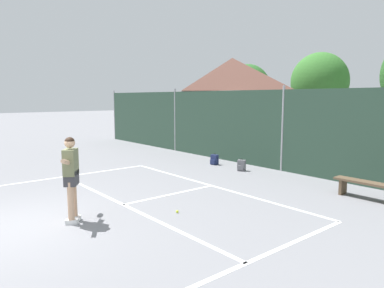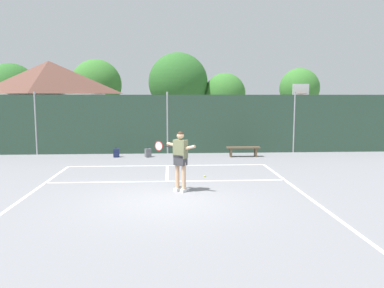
% 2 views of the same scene
% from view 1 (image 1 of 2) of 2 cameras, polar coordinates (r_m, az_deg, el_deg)
% --- Properties ---
extents(ground_plane, '(120.00, 120.00, 0.00)m').
position_cam_1_polar(ground_plane, '(8.33, -26.54, -12.03)').
color(ground_plane, gray).
extents(court_markings, '(8.30, 11.10, 0.01)m').
position_cam_1_polar(court_markings, '(8.48, -22.20, -11.42)').
color(court_markings, white).
rests_on(court_markings, ground).
extents(chainlink_fence, '(26.09, 0.09, 3.11)m').
position_cam_1_polar(chainlink_fence, '(13.21, 14.46, 2.12)').
color(chainlink_fence, '#284233').
rests_on(chainlink_fence, ground).
extents(clubhouse_building, '(6.33, 5.45, 5.00)m').
position_cam_1_polar(clubhouse_building, '(21.41, 6.44, 7.27)').
color(clubhouse_building, silver).
rests_on(clubhouse_building, ground).
extents(treeline_backdrop, '(26.49, 4.24, 6.32)m').
position_cam_1_polar(treeline_backdrop, '(24.32, 28.25, 8.93)').
color(treeline_backdrop, brown).
rests_on(treeline_backdrop, ground).
extents(tennis_player, '(1.25, 0.81, 1.85)m').
position_cam_1_polar(tennis_player, '(7.93, -18.99, -4.26)').
color(tennis_player, silver).
rests_on(tennis_player, ground).
extents(tennis_ball, '(0.07, 0.07, 0.07)m').
position_cam_1_polar(tennis_ball, '(8.38, -2.41, -10.86)').
color(tennis_ball, '#CCE033').
rests_on(tennis_ball, ground).
extents(backpack_navy, '(0.30, 0.27, 0.46)m').
position_cam_1_polar(backpack_navy, '(14.17, 3.64, -2.57)').
color(backpack_navy, navy).
rests_on(backpack_navy, ground).
extents(backpack_grey, '(0.33, 0.33, 0.46)m').
position_cam_1_polar(backpack_grey, '(13.08, 8.01, -3.48)').
color(backpack_grey, slate).
rests_on(backpack_grey, ground).
extents(courtside_bench, '(1.60, 0.36, 0.48)m').
position_cam_1_polar(courtside_bench, '(10.44, 26.21, -6.07)').
color(courtside_bench, brown).
rests_on(courtside_bench, ground).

